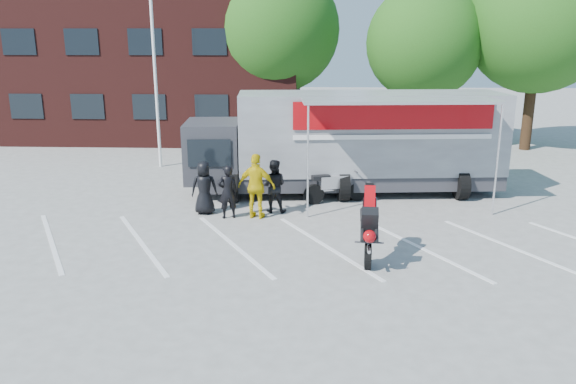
# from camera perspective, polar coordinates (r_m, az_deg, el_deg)

# --- Properties ---
(ground) EXTENTS (100.00, 100.00, 0.00)m
(ground) POSITION_cam_1_polar(r_m,az_deg,el_deg) (13.57, 3.07, -6.97)
(ground) COLOR #A0A09B
(ground) RESTS_ON ground
(parking_bay_lines) EXTENTS (18.09, 13.33, 0.01)m
(parking_bay_lines) POSITION_cam_1_polar(r_m,az_deg,el_deg) (14.50, 3.05, -5.45)
(parking_bay_lines) COLOR white
(parking_bay_lines) RESTS_ON ground
(office_building) EXTENTS (18.00, 8.00, 7.00)m
(office_building) POSITION_cam_1_polar(r_m,az_deg,el_deg) (32.15, -15.55, 11.84)
(office_building) COLOR #441915
(office_building) RESTS_ON ground
(flagpole) EXTENTS (1.61, 0.12, 8.00)m
(flagpole) POSITION_cam_1_polar(r_m,az_deg,el_deg) (23.37, -12.92, 14.72)
(flagpole) COLOR white
(flagpole) RESTS_ON ground
(tree_left) EXTENTS (6.12, 6.12, 8.64)m
(tree_left) POSITION_cam_1_polar(r_m,az_deg,el_deg) (28.62, -1.12, 16.16)
(tree_left) COLOR #382314
(tree_left) RESTS_ON ground
(tree_mid) EXTENTS (5.44, 5.44, 7.68)m
(tree_mid) POSITION_cam_1_polar(r_m,az_deg,el_deg) (28.04, 13.66, 14.49)
(tree_mid) COLOR #382314
(tree_mid) RESTS_ON ground
(tree_right) EXTENTS (6.46, 6.46, 9.12)m
(tree_right) POSITION_cam_1_polar(r_m,az_deg,el_deg) (28.91, 24.12, 15.50)
(tree_right) COLOR #382314
(tree_right) RESTS_ON ground
(transporter_truck) EXTENTS (11.13, 6.08, 3.41)m
(transporter_truck) POSITION_cam_1_polar(r_m,az_deg,el_deg) (19.59, 6.63, -0.01)
(transporter_truck) COLOR #969A9F
(transporter_truck) RESTS_ON ground
(parked_motorcycle) EXTENTS (2.34, 1.42, 1.16)m
(parked_motorcycle) POSITION_cam_1_polar(r_m,az_deg,el_deg) (18.31, 4.88, -1.06)
(parked_motorcycle) COLOR #AAAAAE
(parked_motorcycle) RESTS_ON ground
(stunt_bike_rider) EXTENTS (0.94, 1.80, 2.06)m
(stunt_bike_rider) POSITION_cam_1_polar(r_m,az_deg,el_deg) (13.88, 8.01, -6.59)
(stunt_bike_rider) COLOR black
(stunt_bike_rider) RESTS_ON ground
(spectator_leather_a) EXTENTS (0.85, 0.62, 1.61)m
(spectator_leather_a) POSITION_cam_1_polar(r_m,az_deg,el_deg) (17.06, -8.51, 0.43)
(spectator_leather_a) COLOR black
(spectator_leather_a) RESTS_ON ground
(spectator_leather_b) EXTENTS (0.67, 0.55, 1.59)m
(spectator_leather_b) POSITION_cam_1_polar(r_m,az_deg,el_deg) (16.56, -6.13, 0.01)
(spectator_leather_b) COLOR black
(spectator_leather_b) RESTS_ON ground
(spectator_leather_c) EXTENTS (0.83, 0.67, 1.63)m
(spectator_leather_c) POSITION_cam_1_polar(r_m,az_deg,el_deg) (17.05, -1.48, 0.61)
(spectator_leather_c) COLOR black
(spectator_leather_c) RESTS_ON ground
(spectator_hivis) EXTENTS (1.21, 0.71, 1.93)m
(spectator_hivis) POSITION_cam_1_polar(r_m,az_deg,el_deg) (16.45, -3.20, 0.58)
(spectator_hivis) COLOR #DBBD0B
(spectator_hivis) RESTS_ON ground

